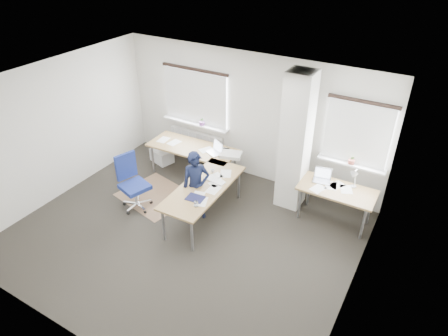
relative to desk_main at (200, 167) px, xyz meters
The scene contains 8 objects.
ground 1.47m from the desk_main, 71.34° to the right, with size 6.00×6.00×0.00m, color black.
room_shell 1.44m from the desk_main, 52.31° to the right, with size 6.04×5.04×2.82m.
floor_mat 1.19m from the desk_main, 147.98° to the right, with size 1.39×1.18×0.01m, color #866449.
white_crate 1.81m from the desk_main, 155.84° to the left, with size 0.52×0.36×0.31m, color white.
desk_main is the anchor object (origin of this frame).
desk_side 2.72m from the desk_main, 12.35° to the left, with size 1.40×0.71×1.22m.
task_chair 1.41m from the desk_main, 132.79° to the right, with size 0.65×0.63×1.14m.
person 0.71m from the desk_main, 62.24° to the right, with size 0.52×0.34×1.42m, color black.
Camera 1 is at (3.51, -4.50, 4.93)m, focal length 32.00 mm.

